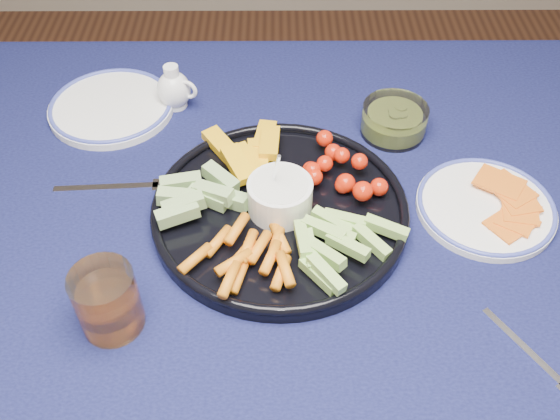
{
  "coord_description": "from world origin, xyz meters",
  "views": [
    {
      "loc": [
        -0.07,
        -0.54,
        1.4
      ],
      "look_at": [
        -0.07,
        0.07,
        0.76
      ],
      "focal_mm": 40.0,
      "sensor_mm": 36.0,
      "label": 1
    }
  ],
  "objects_px": {
    "crudite_platter": "(278,206)",
    "juice_tumbler": "(108,304)",
    "creamer_pitcher": "(174,89)",
    "side_plate_extra": "(111,106)",
    "cheese_plate": "(486,205)",
    "dining_table": "(326,291)",
    "pickle_bowl": "(394,121)"
  },
  "relations": [
    {
      "from": "creamer_pitcher",
      "to": "pickle_bowl",
      "type": "relative_size",
      "value": 0.74
    },
    {
      "from": "creamer_pitcher",
      "to": "cheese_plate",
      "type": "relative_size",
      "value": 0.4
    },
    {
      "from": "dining_table",
      "to": "juice_tumbler",
      "type": "distance_m",
      "value": 0.32
    },
    {
      "from": "dining_table",
      "to": "creamer_pitcher",
      "type": "height_order",
      "value": "creamer_pitcher"
    },
    {
      "from": "cheese_plate",
      "to": "creamer_pitcher",
      "type": "bearing_deg",
      "value": 152.11
    },
    {
      "from": "creamer_pitcher",
      "to": "side_plate_extra",
      "type": "bearing_deg",
      "value": -172.78
    },
    {
      "from": "crudite_platter",
      "to": "cheese_plate",
      "type": "distance_m",
      "value": 0.3
    },
    {
      "from": "crudite_platter",
      "to": "creamer_pitcher",
      "type": "distance_m",
      "value": 0.31
    },
    {
      "from": "pickle_bowl",
      "to": "cheese_plate",
      "type": "height_order",
      "value": "pickle_bowl"
    },
    {
      "from": "dining_table",
      "to": "cheese_plate",
      "type": "relative_size",
      "value": 8.41
    },
    {
      "from": "crudite_platter",
      "to": "juice_tumbler",
      "type": "height_order",
      "value": "crudite_platter"
    },
    {
      "from": "creamer_pitcher",
      "to": "cheese_plate",
      "type": "height_order",
      "value": "creamer_pitcher"
    },
    {
      "from": "crudite_platter",
      "to": "creamer_pitcher",
      "type": "xyz_separation_m",
      "value": [
        -0.17,
        0.26,
        0.01
      ]
    },
    {
      "from": "pickle_bowl",
      "to": "side_plate_extra",
      "type": "distance_m",
      "value": 0.47
    },
    {
      "from": "dining_table",
      "to": "side_plate_extra",
      "type": "height_order",
      "value": "side_plate_extra"
    },
    {
      "from": "side_plate_extra",
      "to": "pickle_bowl",
      "type": "bearing_deg",
      "value": -7.15
    },
    {
      "from": "crudite_platter",
      "to": "side_plate_extra",
      "type": "relative_size",
      "value": 1.74
    },
    {
      "from": "creamer_pitcher",
      "to": "crudite_platter",
      "type": "bearing_deg",
      "value": -56.37
    },
    {
      "from": "pickle_bowl",
      "to": "juice_tumbler",
      "type": "xyz_separation_m",
      "value": [
        -0.39,
        -0.37,
        0.02
      ]
    },
    {
      "from": "crudite_platter",
      "to": "juice_tumbler",
      "type": "xyz_separation_m",
      "value": [
        -0.2,
        -0.18,
        0.02
      ]
    },
    {
      "from": "creamer_pitcher",
      "to": "juice_tumbler",
      "type": "distance_m",
      "value": 0.44
    },
    {
      "from": "dining_table",
      "to": "creamer_pitcher",
      "type": "relative_size",
      "value": 21.21
    },
    {
      "from": "cheese_plate",
      "to": "side_plate_extra",
      "type": "height_order",
      "value": "cheese_plate"
    },
    {
      "from": "side_plate_extra",
      "to": "creamer_pitcher",
      "type": "bearing_deg",
      "value": 7.22
    },
    {
      "from": "pickle_bowl",
      "to": "side_plate_extra",
      "type": "xyz_separation_m",
      "value": [
        -0.47,
        0.06,
        -0.01
      ]
    },
    {
      "from": "dining_table",
      "to": "creamer_pitcher",
      "type": "bearing_deg",
      "value": 126.38
    },
    {
      "from": "crudite_platter",
      "to": "juice_tumbler",
      "type": "distance_m",
      "value": 0.27
    },
    {
      "from": "cheese_plate",
      "to": "side_plate_extra",
      "type": "relative_size",
      "value": 0.94
    },
    {
      "from": "crudite_platter",
      "to": "juice_tumbler",
      "type": "relative_size",
      "value": 4.01
    },
    {
      "from": "side_plate_extra",
      "to": "crudite_platter",
      "type": "bearing_deg",
      "value": -41.25
    },
    {
      "from": "juice_tumbler",
      "to": "crudite_platter",
      "type": "bearing_deg",
      "value": 41.09
    },
    {
      "from": "creamer_pitcher",
      "to": "cheese_plate",
      "type": "xyz_separation_m",
      "value": [
        0.47,
        -0.25,
        -0.02
      ]
    }
  ]
}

